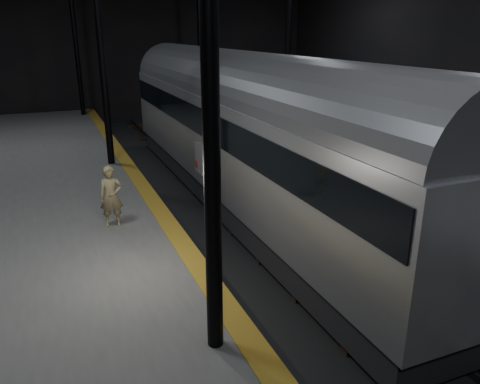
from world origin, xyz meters
TOP-DOWN VIEW (x-y plane):
  - ground at (0.00, 0.00)m, footprint 44.00×44.00m
  - tactile_strip at (-3.25, 0.00)m, footprint 0.50×43.80m
  - track at (0.00, 0.00)m, footprint 2.40×43.00m
  - train at (-0.00, 4.00)m, footprint 2.91×19.44m
  - woman at (-4.62, 1.72)m, footprint 0.64×0.46m

SIDE VIEW (x-z plane):
  - ground at x=0.00m, z-range 0.00..0.00m
  - track at x=0.00m, z-range -0.05..0.19m
  - tactile_strip at x=-3.25m, z-range 1.00..1.01m
  - woman at x=-4.62m, z-range 1.00..2.62m
  - train at x=0.00m, z-range 0.30..5.50m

